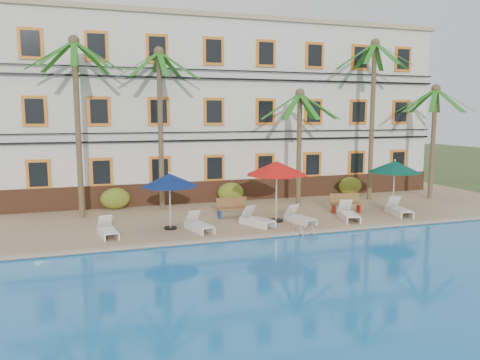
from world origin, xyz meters
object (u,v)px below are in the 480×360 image
object	(u,v)px
palm_e	(434,124)
umbrella_red	(277,168)
umbrella_blue	(170,180)
lounger_c	(257,219)
palm_c	(299,130)
bench_left	(232,207)
lounger_f	(399,209)
umbrella_green	(395,167)
bench_right	(346,203)
palm_a	(77,103)
lounger_d	(299,217)
palm_d	(373,99)
pool_ladder	(305,234)
lounger_b	(199,225)
lounger_a	(108,230)
lounger_e	(348,214)
palm_b	(160,107)

from	to	relation	value
palm_e	umbrella_red	world-z (taller)	palm_e
umbrella_blue	lounger_c	xyz separation A→B (m)	(3.72, -0.55, -1.82)
palm_c	bench_left	distance (m)	5.71
palm_c	lounger_f	world-z (taller)	palm_c
umbrella_green	lounger_c	xyz separation A→B (m)	(-7.56, -0.71, -1.98)
lounger_f	bench_right	bearing A→B (deg)	147.31
palm_a	lounger_f	world-z (taller)	palm_a
lounger_d	palm_d	bearing A→B (deg)	33.10
palm_d	lounger_d	bearing A→B (deg)	-146.90
umbrella_red	lounger_f	bearing A→B (deg)	-4.91
umbrella_red	pool_ladder	bearing A→B (deg)	-83.78
palm_d	lounger_b	size ratio (longest dim) A/B	5.03
lounger_c	bench_left	distance (m)	2.03
palm_d	palm_e	distance (m)	3.94
umbrella_green	umbrella_red	bearing A→B (deg)	-177.85
umbrella_blue	lounger_a	world-z (taller)	umbrella_blue
palm_a	lounger_a	bearing A→B (deg)	-75.70
umbrella_red	lounger_d	distance (m)	2.43
palm_e	umbrella_red	xyz separation A→B (m)	(-10.81, -2.77, -1.84)
palm_d	lounger_a	distance (m)	16.10
umbrella_green	lounger_b	xyz separation A→B (m)	(-10.20, -0.86, -1.99)
umbrella_blue	umbrella_green	size ratio (longest dim) A/B	0.93
palm_e	bench_right	xyz separation A→B (m)	(-6.72, -1.94, -3.81)
palm_c	lounger_c	bearing A→B (deg)	-135.97
umbrella_blue	bench_left	distance (m)	3.85
palm_d	lounger_e	xyz separation A→B (m)	(-3.90, -4.25, -5.41)
lounger_e	lounger_d	bearing A→B (deg)	177.20
palm_a	lounger_d	size ratio (longest dim) A/B	4.79
palm_a	bench_left	world-z (taller)	palm_a
bench_left	palm_a	bearing A→B (deg)	162.70
palm_d	lounger_f	distance (m)	6.84
palm_c	bench_right	bearing A→B (deg)	-54.67
palm_a	bench_right	bearing A→B (deg)	-12.51
palm_d	palm_b	bearing A→B (deg)	176.68
umbrella_blue	palm_a	bearing A→B (deg)	135.70
lounger_e	lounger_f	bearing A→B (deg)	3.68
lounger_d	palm_b	bearing A→B (deg)	138.50
palm_d	lounger_b	world-z (taller)	palm_d
lounger_b	lounger_f	distance (m)	9.96
palm_e	lounger_a	world-z (taller)	palm_e
palm_d	pool_ladder	size ratio (longest dim) A/B	12.09
palm_c	lounger_e	bearing A→B (deg)	-78.07
palm_b	palm_d	distance (m)	11.80
lounger_d	lounger_c	bearing A→B (deg)	176.19
palm_d	umbrella_blue	distance (m)	13.04
palm_b	bench_right	bearing A→B (deg)	-21.40
umbrella_blue	palm_b	bearing A→B (deg)	86.11
umbrella_red	lounger_a	world-z (taller)	umbrella_red
lounger_b	pool_ladder	distance (m)	4.41
palm_a	pool_ladder	world-z (taller)	palm_a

